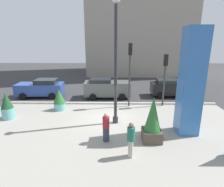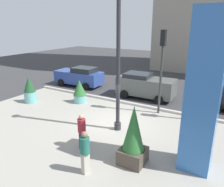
# 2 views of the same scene
# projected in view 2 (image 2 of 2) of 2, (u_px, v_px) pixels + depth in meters

# --- Properties ---
(ground_plane) EXTENTS (60.00, 60.00, 0.00)m
(ground_plane) POSITION_uv_depth(u_px,v_px,m) (143.00, 102.00, 15.81)
(ground_plane) COLOR #38383A
(plaza_pavement) EXTENTS (18.00, 10.00, 0.02)m
(plaza_pavement) POSITION_uv_depth(u_px,v_px,m) (96.00, 138.00, 10.88)
(plaza_pavement) COLOR #9E998E
(plaza_pavement) RESTS_ON ground_plane
(curb_strip) EXTENTS (18.00, 0.24, 0.16)m
(curb_strip) POSITION_uv_depth(u_px,v_px,m) (138.00, 105.00, 15.06)
(curb_strip) COLOR #B7B2A8
(curb_strip) RESTS_ON ground_plane
(lamp_post) EXTENTS (0.44, 0.44, 7.55)m
(lamp_post) POSITION_uv_depth(u_px,v_px,m) (118.00, 61.00, 10.65)
(lamp_post) COLOR #2D2D33
(lamp_post) RESTS_ON ground_plane
(art_pillar_blue) EXTENTS (1.14, 1.14, 6.00)m
(art_pillar_blue) POSITION_uv_depth(u_px,v_px,m) (203.00, 95.00, 7.83)
(art_pillar_blue) COLOR #3870BC
(art_pillar_blue) RESTS_ON ground_plane
(potted_plant_near_right) EXTENTS (0.84, 0.84, 1.86)m
(potted_plant_near_right) POSITION_uv_depth(u_px,v_px,m) (30.00, 90.00, 15.56)
(potted_plant_near_right) COLOR #6BB2B2
(potted_plant_near_right) RESTS_ON ground_plane
(potted_plant_mid_plaza) EXTENTS (0.92, 0.92, 1.67)m
(potted_plant_mid_plaza) POSITION_uv_depth(u_px,v_px,m) (80.00, 91.00, 15.54)
(potted_plant_mid_plaza) COLOR #6BB2B2
(potted_plant_mid_plaza) RESTS_ON ground_plane
(potted_plant_by_pillar) EXTENTS (1.01, 1.01, 2.48)m
(potted_plant_by_pillar) POSITION_uv_depth(u_px,v_px,m) (133.00, 137.00, 8.61)
(potted_plant_by_pillar) COLOR #4C4238
(potted_plant_by_pillar) RESTS_ON ground_plane
(traffic_light_far_side) EXTENTS (0.28, 0.42, 5.09)m
(traffic_light_far_side) POSITION_uv_depth(u_px,v_px,m) (162.00, 59.00, 12.91)
(traffic_light_far_side) COLOR #333833
(traffic_light_far_side) RESTS_ON ground_plane
(traffic_light_corner) EXTENTS (0.28, 0.42, 4.24)m
(traffic_light_corner) POSITION_uv_depth(u_px,v_px,m) (213.00, 73.00, 11.85)
(traffic_light_corner) COLOR #333833
(traffic_light_corner) RESTS_ON ground_plane
(car_passing_lane) EXTENTS (4.40, 2.13, 1.74)m
(car_passing_lane) POSITION_uv_depth(u_px,v_px,m) (80.00, 76.00, 19.76)
(car_passing_lane) COLOR #2D4793
(car_passing_lane) RESTS_ON ground_plane
(car_far_lane) EXTENTS (4.33, 2.12, 1.84)m
(car_far_lane) POSITION_uv_depth(u_px,v_px,m) (145.00, 86.00, 16.55)
(car_far_lane) COLOR #565B56
(car_far_lane) RESTS_ON ground_plane
(pedestrian_crossing) EXTENTS (0.50, 0.50, 1.64)m
(pedestrian_crossing) POSITION_uv_depth(u_px,v_px,m) (82.00, 130.00, 9.77)
(pedestrian_crossing) COLOR #33384C
(pedestrian_crossing) RESTS_ON ground_plane
(pedestrian_on_sidewalk) EXTENTS (0.43, 0.43, 1.74)m
(pedestrian_on_sidewalk) POSITION_uv_depth(u_px,v_px,m) (85.00, 150.00, 8.07)
(pedestrian_on_sidewalk) COLOR #B2AD9E
(pedestrian_on_sidewalk) RESTS_ON ground_plane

